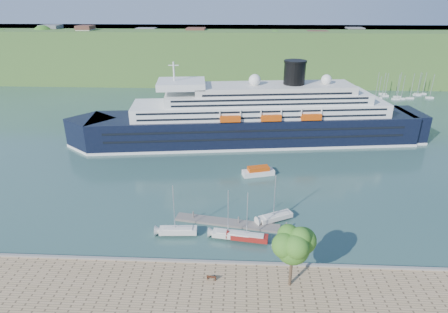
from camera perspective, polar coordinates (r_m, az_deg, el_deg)
ground at (r=59.72m, az=0.33°, el=-16.55°), size 400.00×400.00×0.00m
far_hillside at (r=192.65m, az=2.32°, el=15.39°), size 400.00×50.00×24.00m
quay_coping at (r=58.83m, az=0.32°, el=-15.82°), size 220.00×0.50×0.30m
cruise_ship at (r=103.58m, az=4.60°, el=8.14°), size 102.44×27.12×22.77m
park_bench at (r=55.96m, az=-1.90°, el=-17.85°), size 1.46×0.76×0.90m
promenade_tree at (r=52.99m, az=10.35°, el=-14.50°), size 6.17×6.17×10.22m
floating_pontoon at (r=69.28m, az=0.46°, el=-10.03°), size 19.33×5.52×0.43m
sailboat_white_near at (r=64.38m, az=-7.16°, el=-8.42°), size 7.25×2.37×9.24m
sailboat_red at (r=62.55m, az=3.98°, el=-9.51°), size 7.08×2.87×8.89m
sailboat_white_far at (r=68.39m, az=8.04°, el=-6.50°), size 7.18×4.97×9.12m
tender_launch at (r=86.96m, az=5.25°, el=-2.19°), size 7.81×4.48×2.05m
sailboat_extra at (r=63.01m, az=1.06°, el=-9.16°), size 7.11×2.85×8.93m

